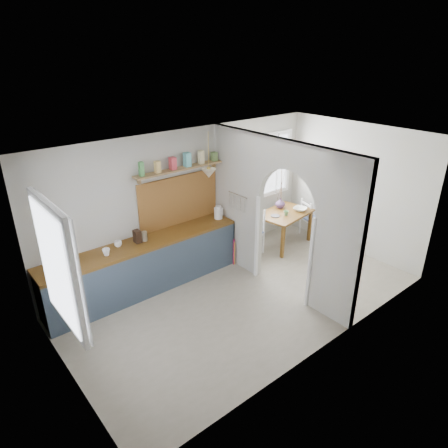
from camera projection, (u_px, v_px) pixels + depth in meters
floor at (245, 297)px, 6.74m from camera, size 5.80×3.20×0.01m
ceiling at (249, 145)px, 5.69m from camera, size 5.80×3.20×0.01m
walls at (247, 227)px, 6.22m from camera, size 5.81×3.21×2.60m
partition at (276, 207)px, 6.60m from camera, size 0.12×3.20×2.60m
kitchen_window at (56, 267)px, 4.40m from camera, size 0.10×1.16×1.50m
nook_window at (260, 167)px, 8.24m from camera, size 1.76×0.10×1.30m
counter at (145, 265)px, 6.84m from camera, size 3.50×0.60×0.90m
sink at (65, 268)px, 5.88m from camera, size 0.40×0.40×0.02m
backsplash at (179, 200)px, 7.18m from camera, size 1.65×0.03×0.90m
shelf at (180, 166)px, 6.86m from camera, size 1.75×0.20×0.21m
pendant_lamp at (209, 173)px, 6.88m from camera, size 0.26×0.26×0.16m
utensil_rail at (238, 195)px, 7.14m from camera, size 0.02×0.50×0.02m
dining_table at (284, 228)px, 8.43m from camera, size 1.27×0.95×0.73m
chair_left at (250, 233)px, 7.94m from camera, size 0.56×0.56×0.95m
chair_right at (312, 218)px, 8.80m from camera, size 0.48×0.48×0.85m
kettle at (218, 212)px, 7.51m from camera, size 0.26×0.23×0.26m
mug_a at (106, 252)px, 6.20m from camera, size 0.12×0.12×0.11m
mug_b at (118, 244)px, 6.47m from camera, size 0.15×0.15×0.10m
knife_block at (137, 236)px, 6.59m from camera, size 0.10×0.14×0.21m
jar at (144, 236)px, 6.66m from camera, size 0.13×0.13×0.16m
towel_magenta at (234, 252)px, 7.65m from camera, size 0.02×0.03×0.54m
towel_orange at (234, 253)px, 7.65m from camera, size 0.02×0.03×0.48m
bowl at (300, 209)px, 8.37m from camera, size 0.35×0.35×0.07m
table_cup at (286, 213)px, 8.13m from camera, size 0.13×0.13×0.10m
plate at (275, 216)px, 8.10m from camera, size 0.19×0.19×0.02m
vase at (280, 203)px, 8.48m from camera, size 0.22×0.22×0.22m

